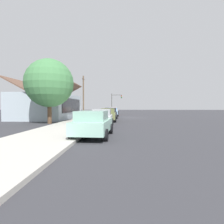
{
  "coord_description": "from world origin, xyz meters",
  "views": [
    {
      "loc": [
        -29.92,
        1.24,
        1.88
      ],
      "look_at": [
        -0.14,
        2.61,
        0.9
      ],
      "focal_mm": 29.83,
      "sensor_mm": 36.0,
      "label": 1
    }
  ],
  "objects_px": {
    "car_ivory": "(114,110)",
    "fire_hydrant_red": "(103,114)",
    "car_skyblue": "(113,112)",
    "car_olive": "(108,115)",
    "car_charcoal": "(111,113)",
    "traffic_light_main": "(116,100)",
    "shade_tree": "(49,83)",
    "car_seafoam": "(93,124)",
    "car_silver": "(102,118)",
    "utility_pole_wooden": "(83,95)",
    "car_coral": "(113,111)"
  },
  "relations": [
    {
      "from": "car_ivory",
      "to": "fire_hydrant_red",
      "type": "relative_size",
      "value": 6.41
    },
    {
      "from": "car_skyblue",
      "to": "car_ivory",
      "type": "relative_size",
      "value": 1.02
    },
    {
      "from": "car_olive",
      "to": "car_ivory",
      "type": "bearing_deg",
      "value": -0.74
    },
    {
      "from": "fire_hydrant_red",
      "to": "car_charcoal",
      "type": "bearing_deg",
      "value": -153.59
    },
    {
      "from": "car_skyblue",
      "to": "traffic_light_main",
      "type": "height_order",
      "value": "traffic_light_main"
    },
    {
      "from": "shade_tree",
      "to": "traffic_light_main",
      "type": "bearing_deg",
      "value": -11.49
    },
    {
      "from": "car_olive",
      "to": "car_ivory",
      "type": "relative_size",
      "value": 1.0
    },
    {
      "from": "car_seafoam",
      "to": "car_ivory",
      "type": "distance_m",
      "value": 33.69
    },
    {
      "from": "car_silver",
      "to": "traffic_light_main",
      "type": "relative_size",
      "value": 0.84
    },
    {
      "from": "utility_pole_wooden",
      "to": "car_ivory",
      "type": "bearing_deg",
      "value": -28.04
    },
    {
      "from": "car_silver",
      "to": "car_charcoal",
      "type": "bearing_deg",
      "value": -1.27
    },
    {
      "from": "car_seafoam",
      "to": "car_coral",
      "type": "distance_m",
      "value": 28.18
    },
    {
      "from": "car_coral",
      "to": "car_ivory",
      "type": "height_order",
      "value": "same"
    },
    {
      "from": "utility_pole_wooden",
      "to": "fire_hydrant_red",
      "type": "distance_m",
      "value": 6.32
    },
    {
      "from": "car_charcoal",
      "to": "shade_tree",
      "type": "distance_m",
      "value": 11.32
    },
    {
      "from": "fire_hydrant_red",
      "to": "car_seafoam",
      "type": "bearing_deg",
      "value": -176.28
    },
    {
      "from": "car_ivory",
      "to": "shade_tree",
      "type": "bearing_deg",
      "value": 170.27
    },
    {
      "from": "car_charcoal",
      "to": "car_coral",
      "type": "xyz_separation_m",
      "value": [
        11.04,
        -0.02,
        0.0
      ]
    },
    {
      "from": "car_skyblue",
      "to": "shade_tree",
      "type": "height_order",
      "value": "shade_tree"
    },
    {
      "from": "car_silver",
      "to": "fire_hydrant_red",
      "type": "height_order",
      "value": "car_silver"
    },
    {
      "from": "car_seafoam",
      "to": "car_olive",
      "type": "distance_m",
      "value": 11.26
    },
    {
      "from": "car_silver",
      "to": "car_olive",
      "type": "bearing_deg",
      "value": -2.28
    },
    {
      "from": "car_seafoam",
      "to": "car_charcoal",
      "type": "height_order",
      "value": "same"
    },
    {
      "from": "car_ivory",
      "to": "car_skyblue",
      "type": "bearing_deg",
      "value": -175.92
    },
    {
      "from": "car_silver",
      "to": "fire_hydrant_red",
      "type": "bearing_deg",
      "value": 4.54
    },
    {
      "from": "car_silver",
      "to": "utility_pole_wooden",
      "type": "xyz_separation_m",
      "value": [
        17.91,
        5.31,
        3.12
      ]
    },
    {
      "from": "car_olive",
      "to": "car_coral",
      "type": "distance_m",
      "value": 16.92
    },
    {
      "from": "utility_pole_wooden",
      "to": "fire_hydrant_red",
      "type": "height_order",
      "value": "utility_pole_wooden"
    },
    {
      "from": "car_silver",
      "to": "car_charcoal",
      "type": "xyz_separation_m",
      "value": [
        11.54,
        -0.13,
        0.0
      ]
    },
    {
      "from": "car_silver",
      "to": "car_skyblue",
      "type": "bearing_deg",
      "value": -1.47
    },
    {
      "from": "traffic_light_main",
      "to": "utility_pole_wooden",
      "type": "xyz_separation_m",
      "value": [
        -15.09,
        5.66,
        0.44
      ]
    },
    {
      "from": "car_skyblue",
      "to": "car_seafoam",
      "type": "bearing_deg",
      "value": 177.03
    },
    {
      "from": "car_olive",
      "to": "shade_tree",
      "type": "relative_size",
      "value": 0.67
    },
    {
      "from": "car_charcoal",
      "to": "shade_tree",
      "type": "xyz_separation_m",
      "value": [
        -8.99,
        5.96,
        3.44
      ]
    },
    {
      "from": "car_charcoal",
      "to": "fire_hydrant_red",
      "type": "height_order",
      "value": "car_charcoal"
    },
    {
      "from": "car_charcoal",
      "to": "shade_tree",
      "type": "height_order",
      "value": "shade_tree"
    },
    {
      "from": "car_seafoam",
      "to": "car_olive",
      "type": "bearing_deg",
      "value": 2.04
    },
    {
      "from": "car_olive",
      "to": "car_coral",
      "type": "relative_size",
      "value": 0.94
    },
    {
      "from": "shade_tree",
      "to": "utility_pole_wooden",
      "type": "bearing_deg",
      "value": -1.96
    },
    {
      "from": "car_seafoam",
      "to": "car_charcoal",
      "type": "relative_size",
      "value": 0.97
    },
    {
      "from": "car_seafoam",
      "to": "car_ivory",
      "type": "xyz_separation_m",
      "value": [
        33.69,
        -0.11,
        -0.0
      ]
    },
    {
      "from": "car_charcoal",
      "to": "fire_hydrant_red",
      "type": "bearing_deg",
      "value": 23.55
    },
    {
      "from": "car_silver",
      "to": "car_skyblue",
      "type": "relative_size",
      "value": 0.94
    },
    {
      "from": "car_charcoal",
      "to": "car_skyblue",
      "type": "xyz_separation_m",
      "value": [
        5.39,
        -0.12,
        -0.0
      ]
    },
    {
      "from": "car_silver",
      "to": "car_ivory",
      "type": "distance_m",
      "value": 28.08
    },
    {
      "from": "car_olive",
      "to": "utility_pole_wooden",
      "type": "bearing_deg",
      "value": 23.19
    },
    {
      "from": "car_charcoal",
      "to": "car_skyblue",
      "type": "distance_m",
      "value": 5.4
    },
    {
      "from": "car_silver",
      "to": "car_skyblue",
      "type": "distance_m",
      "value": 16.94
    },
    {
      "from": "fire_hydrant_red",
      "to": "utility_pole_wooden",
      "type": "bearing_deg",
      "value": 48.96
    },
    {
      "from": "car_seafoam",
      "to": "shade_tree",
      "type": "xyz_separation_m",
      "value": [
        8.15,
        5.83,
        3.44
      ]
    }
  ]
}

